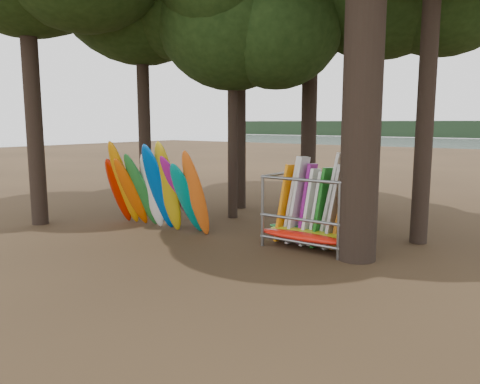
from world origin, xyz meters
The scene contains 5 objects.
ground centered at (0.00, 0.00, 0.00)m, with size 120.00×120.00×0.00m, color #47331E.
oak_1 centered at (-2.72, 5.40, 8.35)m, with size 7.25×7.25×11.52m.
oak_5 centered at (-1.71, 3.55, 7.66)m, with size 6.64×6.64×10.56m.
kayak_row centered at (-2.57, 0.30, 1.36)m, with size 4.57×2.02×3.16m.
storage_rack centered at (2.75, 1.49, 1.00)m, with size 3.15×1.62×2.81m.
Camera 1 is at (8.97, -10.57, 3.63)m, focal length 35.00 mm.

